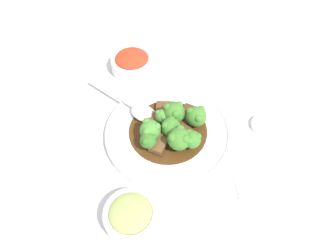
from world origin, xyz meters
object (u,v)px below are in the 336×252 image
object	(u,v)px
beef_strip_1	(164,112)
serving_spoon	(139,110)
beef_strip_4	(182,128)
broccoli_floret_0	(150,130)
broccoli_floret_4	(196,116)
beef_strip_3	(160,143)
side_bowl_kimchi	(132,62)
broccoli_floret_3	(192,139)
side_bowl_appetizer	(131,215)
broccoli_floret_5	(179,139)
beef_strip_2	(151,122)
beef_strip_0	(187,114)
broccoli_floret_6	(148,140)
sauce_dish	(264,125)
main_plate	(168,132)
broccoli_floret_1	(162,116)
broccoli_floret_7	(174,112)
broccoli_floret_2	(171,127)

from	to	relation	value
beef_strip_1	serving_spoon	size ratio (longest dim) A/B	0.36
beef_strip_4	broccoli_floret_0	size ratio (longest dim) A/B	1.02
broccoli_floret_0	broccoli_floret_4	distance (m)	0.11
beef_strip_1	beef_strip_3	size ratio (longest dim) A/B	1.08
beef_strip_4	side_bowl_kimchi	distance (m)	0.26
broccoli_floret_3	side_bowl_appetizer	world-z (taller)	broccoli_floret_3
broccoli_floret_0	broccoli_floret_5	bearing A→B (deg)	-23.04
beef_strip_2	side_bowl_kimchi	size ratio (longest dim) A/B	0.53
beef_strip_4	serving_spoon	size ratio (longest dim) A/B	0.29
beef_strip_2	side_bowl_kimchi	xyz separation A→B (m)	(-0.05, 0.21, 0.00)
broccoli_floret_4	serving_spoon	bearing A→B (deg)	162.72
beef_strip_0	serving_spoon	bearing A→B (deg)	171.92
broccoli_floret_3	broccoli_floret_4	bearing A→B (deg)	76.59
broccoli_floret_6	sauce_dish	world-z (taller)	broccoli_floret_6
main_plate	beef_strip_4	size ratio (longest dim) A/B	5.52
sauce_dish	broccoli_floret_5	bearing A→B (deg)	-163.40
broccoli_floret_0	broccoli_floret_6	xyz separation A→B (m)	(-0.00, -0.03, -0.00)
beef_strip_2	beef_strip_4	bearing A→B (deg)	-15.47
side_bowl_kimchi	serving_spoon	bearing A→B (deg)	-82.74
serving_spoon	side_bowl_kimchi	xyz separation A→B (m)	(-0.02, 0.17, 0.00)
beef_strip_3	broccoli_floret_5	distance (m)	0.05
beef_strip_0	broccoli_floret_5	bearing A→B (deg)	-105.19
broccoli_floret_0	broccoli_floret_1	xyz separation A→B (m)	(0.03, 0.04, -0.01)
beef_strip_3	main_plate	bearing A→B (deg)	63.95
main_plate	beef_strip_3	world-z (taller)	beef_strip_3
beef_strip_2	broccoli_floret_7	xyz separation A→B (m)	(0.06, 0.01, 0.03)
beef_strip_1	broccoli_floret_7	world-z (taller)	broccoli_floret_7
beef_strip_1	side_bowl_kimchi	world-z (taller)	side_bowl_kimchi
main_plate	broccoli_floret_4	xyz separation A→B (m)	(0.07, 0.02, 0.04)
beef_strip_2	beef_strip_3	bearing A→B (deg)	-71.90
broccoli_floret_2	broccoli_floret_3	world-z (taller)	same
beef_strip_4	broccoli_floret_2	xyz separation A→B (m)	(-0.03, -0.01, 0.02)
broccoli_floret_2	broccoli_floret_4	distance (m)	0.07
broccoli_floret_4	side_bowl_kimchi	xyz separation A→B (m)	(-0.16, 0.21, -0.02)
broccoli_floret_7	beef_strip_4	bearing A→B (deg)	-57.42
broccoli_floret_7	side_bowl_appetizer	xyz separation A→B (m)	(-0.10, -0.24, -0.02)
side_bowl_kimchi	sauce_dish	size ratio (longest dim) A/B	1.79
beef_strip_2	serving_spoon	bearing A→B (deg)	127.34
broccoli_floret_5	side_bowl_appetizer	size ratio (longest dim) A/B	0.52
broccoli_floret_2	broccoli_floret_7	xyz separation A→B (m)	(0.01, 0.04, 0.00)
beef_strip_3	beef_strip_4	world-z (taller)	beef_strip_3
beef_strip_1	beef_strip_4	xyz separation A→B (m)	(0.04, -0.05, 0.00)
broccoli_floret_0	broccoli_floret_2	world-z (taller)	broccoli_floret_0
serving_spoon	sauce_dish	size ratio (longest dim) A/B	2.89
broccoli_floret_0	broccoli_floret_4	size ratio (longest dim) A/B	1.02
side_bowl_appetizer	side_bowl_kimchi	bearing A→B (deg)	91.40
beef_strip_4	serving_spoon	distance (m)	0.12
beef_strip_1	side_bowl_kimchi	xyz separation A→B (m)	(-0.08, 0.18, 0.00)
main_plate	beef_strip_4	xyz separation A→B (m)	(0.03, -0.00, 0.01)
beef_strip_0	beef_strip_2	distance (m)	0.09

